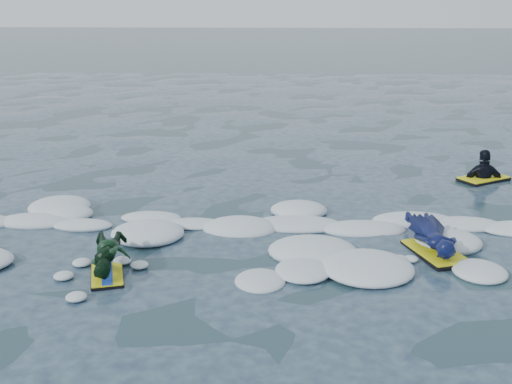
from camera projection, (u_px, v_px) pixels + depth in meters
ground at (243, 264)px, 8.65m from camera, size 120.00×120.00×0.00m
foam_band at (247, 236)px, 9.64m from camera, size 12.00×3.10×0.30m
prone_woman_unit at (432, 236)px, 9.08m from camera, size 0.86×1.60×0.39m
prone_child_unit at (110, 257)px, 8.34m from camera, size 0.66×1.19×0.43m
waiting_rider_unit at (483, 186)px, 12.50m from camera, size 1.12×0.97×1.47m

